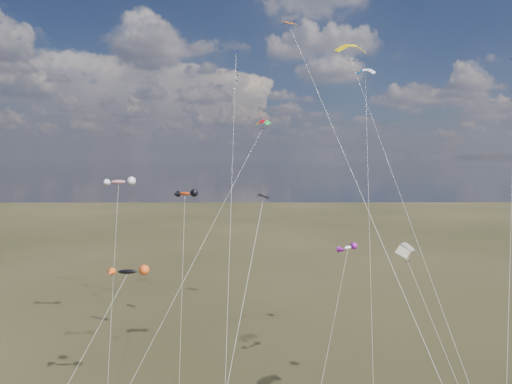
{
  "coord_description": "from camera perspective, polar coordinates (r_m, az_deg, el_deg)",
  "views": [
    {
      "loc": [
        -0.33,
        -27.41,
        22.44
      ],
      "look_at": [
        0.0,
        18.0,
        19.0
      ],
      "focal_mm": 32.0,
      "sensor_mm": 36.0,
      "label": 1
    }
  ],
  "objects": [
    {
      "name": "diamond_navy_tall",
      "position": [
        58.68,
        -2.58,
        12.8
      ],
      "size": [
        0.96,
        29.88,
        36.39
      ],
      "color": "#0C0C4D",
      "rests_on": "ground"
    },
    {
      "name": "diamond_black_mid",
      "position": [
        28.64,
        -1.48,
        -12.9
      ],
      "size": [
        4.69,
        11.19,
        19.98
      ],
      "color": "black",
      "rests_on": "ground"
    },
    {
      "name": "diamond_orange_center",
      "position": [
        27.32,
        11.2,
        4.29
      ],
      "size": [
        10.25,
        23.22,
        32.3
      ],
      "color": "#DD570F",
      "rests_on": "ground"
    },
    {
      "name": "parafoil_yellow",
      "position": [
        43.41,
        11.88,
        17.3
      ],
      "size": [
        8.12,
        19.71,
        33.06
      ],
      "color": "yellow",
      "rests_on": "ground"
    },
    {
      "name": "parafoil_blue_white",
      "position": [
        62.03,
        13.56,
        14.4
      ],
      "size": [
        5.64,
        23.69,
        34.25
      ],
      "color": "#0F60A9",
      "rests_on": "ground"
    },
    {
      "name": "parafoil_striped",
      "position": [
        39.52,
        18.49,
        -6.58
      ],
      "size": [
        5.69,
        8.71,
        15.83
      ],
      "color": "yellow",
      "rests_on": "ground"
    },
    {
      "name": "parafoil_tricolor",
      "position": [
        54.31,
        0.67,
        8.54
      ],
      "size": [
        14.4,
        17.0,
        27.21
      ],
      "color": "#CFB405",
      "rests_on": "ground"
    },
    {
      "name": "novelty_black_orange",
      "position": [
        45.01,
        -15.8,
        -9.59
      ],
      "size": [
        7.22,
        7.88,
        12.32
      ],
      "color": "black",
      "rests_on": "ground"
    },
    {
      "name": "novelty_orange_black",
      "position": [
        53.81,
        -8.88,
        -0.28
      ],
      "size": [
        2.9,
        11.02,
        18.76
      ],
      "color": "red",
      "rests_on": "ground"
    },
    {
      "name": "novelty_white_purple",
      "position": [
        47.98,
        11.4,
        -6.92
      ],
      "size": [
        6.11,
        11.63,
        13.62
      ],
      "color": "white",
      "rests_on": "ground"
    },
    {
      "name": "novelty_redwhite_stripe",
      "position": [
        61.94,
        -16.82,
        1.18
      ],
      "size": [
        5.11,
        16.66,
        19.91
      ],
      "color": "red",
      "rests_on": "ground"
    }
  ]
}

